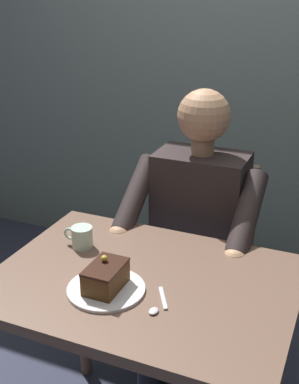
{
  "coord_description": "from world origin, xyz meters",
  "views": [
    {
      "loc": [
        -0.54,
        1.22,
        1.61
      ],
      "look_at": [
        0.02,
        -0.1,
        1.0
      ],
      "focal_mm": 47.21,
      "sensor_mm": 36.0,
      "label": 1
    }
  ],
  "objects_px": {
    "dining_table": "(144,307)",
    "coffee_cup": "(81,237)",
    "dessert_spoon": "(158,305)",
    "chair": "(204,255)",
    "seated_person": "(193,241)",
    "cake_slice": "(106,277)"
  },
  "relations": [
    {
      "from": "seated_person",
      "to": "coffee_cup",
      "type": "distance_m",
      "value": 0.5
    },
    {
      "from": "dining_table",
      "to": "seated_person",
      "type": "xyz_separation_m",
      "value": [
        -0.0,
        -0.49,
        -0.0
      ]
    },
    {
      "from": "dining_table",
      "to": "dessert_spoon",
      "type": "relative_size",
      "value": 6.73
    },
    {
      "from": "dining_table",
      "to": "chair",
      "type": "xyz_separation_m",
      "value": [
        0.0,
        -0.66,
        -0.16
      ]
    },
    {
      "from": "cake_slice",
      "to": "dessert_spoon",
      "type": "xyz_separation_m",
      "value": [
        -0.17,
        0.01,
        -0.04
      ]
    },
    {
      "from": "dining_table",
      "to": "coffee_cup",
      "type": "bearing_deg",
      "value": -20.01
    },
    {
      "from": "dining_table",
      "to": "seated_person",
      "type": "distance_m",
      "value": 0.49
    },
    {
      "from": "chair",
      "to": "seated_person",
      "type": "relative_size",
      "value": 0.72
    },
    {
      "from": "chair",
      "to": "dessert_spoon",
      "type": "relative_size",
      "value": 6.41
    },
    {
      "from": "dining_table",
      "to": "cake_slice",
      "type": "height_order",
      "value": "cake_slice"
    },
    {
      "from": "chair",
      "to": "coffee_cup",
      "type": "relative_size",
      "value": 8.16
    },
    {
      "from": "seated_person",
      "to": "dessert_spoon",
      "type": "distance_m",
      "value": 0.62
    },
    {
      "from": "seated_person",
      "to": "dessert_spoon",
      "type": "height_order",
      "value": "seated_person"
    },
    {
      "from": "cake_slice",
      "to": "dining_table",
      "type": "bearing_deg",
      "value": -126.86
    },
    {
      "from": "dining_table",
      "to": "coffee_cup",
      "type": "height_order",
      "value": "coffee_cup"
    },
    {
      "from": "dining_table",
      "to": "cake_slice",
      "type": "xyz_separation_m",
      "value": [
        0.08,
        0.1,
        0.15
      ]
    },
    {
      "from": "dessert_spoon",
      "to": "chair",
      "type": "bearing_deg",
      "value": -83.01
    },
    {
      "from": "seated_person",
      "to": "cake_slice",
      "type": "bearing_deg",
      "value": 82.6
    },
    {
      "from": "coffee_cup",
      "to": "dessert_spoon",
      "type": "height_order",
      "value": "coffee_cup"
    },
    {
      "from": "chair",
      "to": "coffee_cup",
      "type": "height_order",
      "value": "chair"
    },
    {
      "from": "dining_table",
      "to": "dessert_spoon",
      "type": "height_order",
      "value": "dessert_spoon"
    },
    {
      "from": "cake_slice",
      "to": "chair",
      "type": "bearing_deg",
      "value": -95.76
    }
  ]
}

